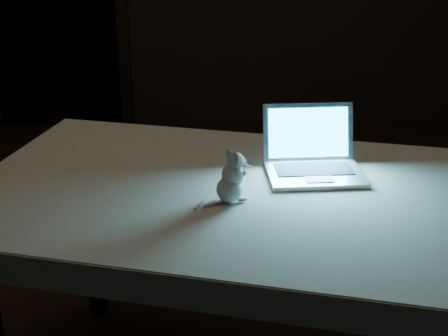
{
  "coord_description": "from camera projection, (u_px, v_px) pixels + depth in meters",
  "views": [
    {
      "loc": [
        0.04,
        -2.19,
        1.57
      ],
      "look_at": [
        0.07,
        -0.43,
        0.84
      ],
      "focal_mm": 52.0,
      "sensor_mm": 36.0,
      "label": 1
    }
  ],
  "objects": [
    {
      "name": "laptop",
      "position": [
        317.0,
        147.0,
        1.98
      ],
      "size": [
        0.31,
        0.28,
        0.2
      ],
      "primitive_type": null,
      "rotation": [
        0.0,
        0.0,
        0.06
      ],
      "color": "#B3B3B7",
      "rests_on": "tablecloth"
    },
    {
      "name": "tablecloth",
      "position": [
        239.0,
        201.0,
        1.97
      ],
      "size": [
        1.66,
        1.23,
        0.09
      ],
      "primitive_type": null,
      "rotation": [
        0.0,
        0.0,
        -0.16
      ],
      "color": "beige",
      "rests_on": "table"
    },
    {
      "name": "floor",
      "position": [
        205.0,
        320.0,
        2.62
      ],
      "size": [
        5.0,
        5.0,
        0.0
      ],
      "primitive_type": "plane",
      "color": "black",
      "rests_on": "ground"
    },
    {
      "name": "table",
      "position": [
        222.0,
        297.0,
        2.1
      ],
      "size": [
        1.61,
        1.24,
        0.76
      ],
      "primitive_type": null,
      "rotation": [
        0.0,
        0.0,
        -0.25
      ],
      "color": "black",
      "rests_on": "floor"
    },
    {
      "name": "plush_mouse",
      "position": [
        229.0,
        177.0,
        1.83
      ],
      "size": [
        0.14,
        0.14,
        0.15
      ],
      "primitive_type": null,
      "rotation": [
        0.0,
        0.0,
        -0.28
      ],
      "color": "silver",
      "rests_on": "tablecloth"
    }
  ]
}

